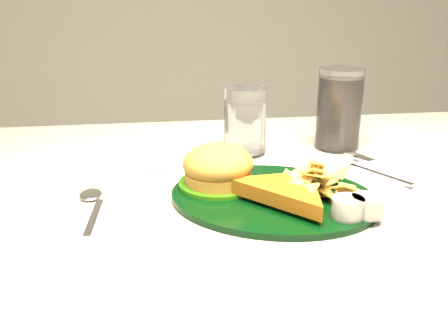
% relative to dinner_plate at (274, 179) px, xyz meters
% --- Properties ---
extents(dinner_plate, '(0.35, 0.32, 0.06)m').
position_rel_dinner_plate_xyz_m(dinner_plate, '(0.00, 0.00, 0.00)').
color(dinner_plate, black).
rests_on(dinner_plate, table).
extents(water_glass, '(0.10, 0.10, 0.11)m').
position_rel_dinner_plate_xyz_m(water_glass, '(-0.00, 0.21, 0.03)').
color(water_glass, white).
rests_on(water_glass, table).
extents(cola_glass, '(0.08, 0.08, 0.14)m').
position_rel_dinner_plate_xyz_m(cola_glass, '(0.17, 0.21, 0.04)').
color(cola_glass, black).
rests_on(cola_glass, table).
extents(fork_napkin, '(0.17, 0.18, 0.01)m').
position_rel_dinner_plate_xyz_m(fork_napkin, '(0.18, 0.07, -0.03)').
color(fork_napkin, white).
rests_on(fork_napkin, table).
extents(spoon, '(0.05, 0.14, 0.01)m').
position_rel_dinner_plate_xyz_m(spoon, '(-0.23, -0.02, -0.03)').
color(spoon, white).
rests_on(spoon, table).
extents(wrapped_straw, '(0.23, 0.14, 0.01)m').
position_rel_dinner_plate_xyz_m(wrapped_straw, '(-0.10, 0.16, -0.03)').
color(wrapped_straw, white).
rests_on(wrapped_straw, table).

